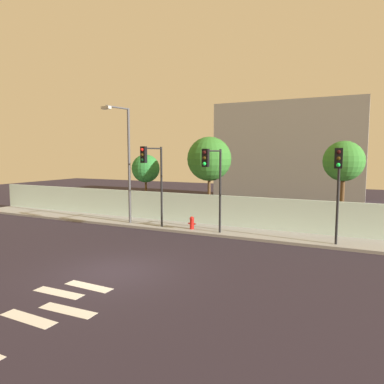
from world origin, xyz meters
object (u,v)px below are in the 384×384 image
at_px(traffic_light_left, 152,169).
at_px(roadside_tree_midleft, 209,159).
at_px(street_lamp_curbside, 126,156).
at_px(traffic_light_right, 212,172).
at_px(traffic_light_center, 338,175).
at_px(fire_hydrant, 192,222).
at_px(roadside_tree_leftmost, 146,169).
at_px(roadside_tree_midright, 344,162).

xyz_separation_m(traffic_light_left, roadside_tree_midleft, (1.88, 3.78, 0.52)).
height_order(street_lamp_curbside, roadside_tree_midleft, street_lamp_curbside).
bearing_deg(traffic_light_right, traffic_light_left, 178.59).
bearing_deg(street_lamp_curbside, traffic_light_center, -2.28).
distance_m(fire_hydrant, roadside_tree_leftmost, 6.40).
distance_m(traffic_light_right, roadside_tree_midleft, 4.33).
xyz_separation_m(traffic_light_left, roadside_tree_leftmost, (-2.91, 3.78, -0.17)).
xyz_separation_m(roadside_tree_midleft, roadside_tree_midright, (7.87, 0.00, -0.10)).
bearing_deg(traffic_light_center, street_lamp_curbside, 177.72).
bearing_deg(roadside_tree_leftmost, roadside_tree_midright, 0.00).
bearing_deg(fire_hydrant, roadside_tree_leftmost, 150.03).
bearing_deg(traffic_light_right, fire_hydrant, 148.84).
relative_size(street_lamp_curbside, roadside_tree_leftmost, 1.60).
bearing_deg(roadside_tree_midleft, traffic_light_left, -116.42).
bearing_deg(roadside_tree_midleft, traffic_light_center, -24.18).
bearing_deg(roadside_tree_midright, traffic_light_right, -147.27).
distance_m(traffic_light_right, roadside_tree_leftmost, 7.68).
height_order(traffic_light_center, traffic_light_right, traffic_light_center).
height_order(traffic_light_center, roadside_tree_leftmost, traffic_light_center).
bearing_deg(street_lamp_curbside, traffic_light_right, -7.72).
distance_m(roadside_tree_midleft, roadside_tree_midright, 7.87).
xyz_separation_m(roadside_tree_leftmost, roadside_tree_midleft, (4.79, 0.00, 0.69)).
height_order(traffic_light_left, roadside_tree_leftmost, traffic_light_left).
height_order(traffic_light_right, street_lamp_curbside, street_lamp_curbside).
relative_size(traffic_light_right, fire_hydrant, 6.23).
bearing_deg(roadside_tree_midleft, street_lamp_curbside, -143.88).
relative_size(traffic_light_center, roadside_tree_midleft, 0.82).
relative_size(fire_hydrant, roadside_tree_leftmost, 0.17).
xyz_separation_m(traffic_light_left, roadside_tree_midright, (9.74, 3.78, 0.42)).
bearing_deg(traffic_light_right, roadside_tree_midright, 32.73).
bearing_deg(fire_hydrant, roadside_tree_midleft, 93.48).
xyz_separation_m(traffic_light_right, roadside_tree_leftmost, (-6.63, 3.87, -0.07)).
relative_size(street_lamp_curbside, roadside_tree_midright, 1.37).
height_order(traffic_light_left, street_lamp_curbside, street_lamp_curbside).
relative_size(street_lamp_curbside, fire_hydrant, 9.68).
xyz_separation_m(traffic_light_center, roadside_tree_leftmost, (-12.65, 3.53, -0.05)).
xyz_separation_m(traffic_light_right, fire_hydrant, (-1.67, 1.01, -2.94)).
bearing_deg(traffic_light_left, traffic_light_center, 1.45).
bearing_deg(roadside_tree_midright, roadside_tree_midleft, 180.00).
bearing_deg(traffic_light_left, fire_hydrant, 24.11).
height_order(traffic_light_left, traffic_light_right, traffic_light_left).
height_order(traffic_light_left, fire_hydrant, traffic_light_left).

